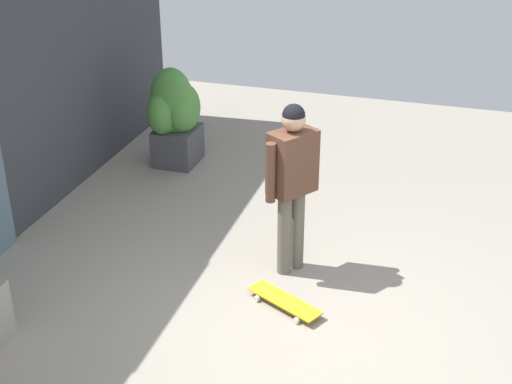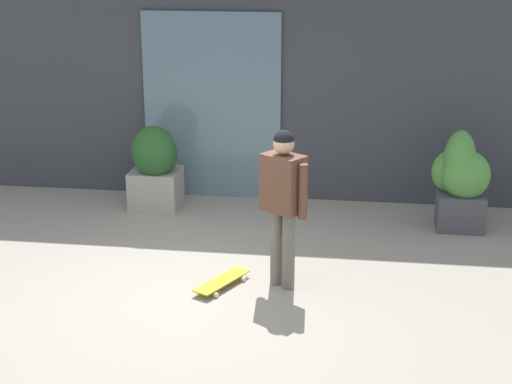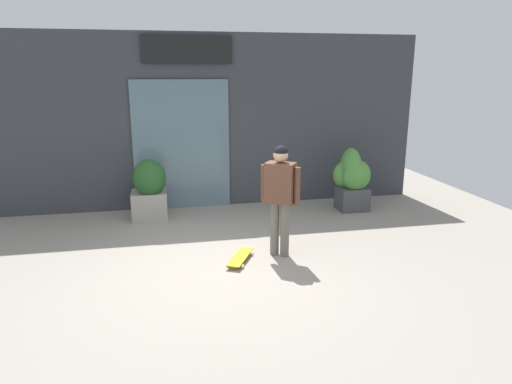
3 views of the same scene
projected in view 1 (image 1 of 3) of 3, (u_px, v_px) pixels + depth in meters
The scene contains 4 objects.
ground_plane at pixel (292, 329), 6.14m from camera, with size 12.00×12.00×0.00m, color gray.
skateboarder at pixel (292, 173), 6.53m from camera, with size 0.51×0.45×1.66m.
skateboard at pixel (284, 301), 6.40m from camera, with size 0.51×0.74×0.08m.
planter_box_left at pixel (174, 116), 8.90m from camera, with size 0.68×0.59×1.24m.
Camera 1 is at (-4.85, -1.17, 3.78)m, focal length 51.39 mm.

